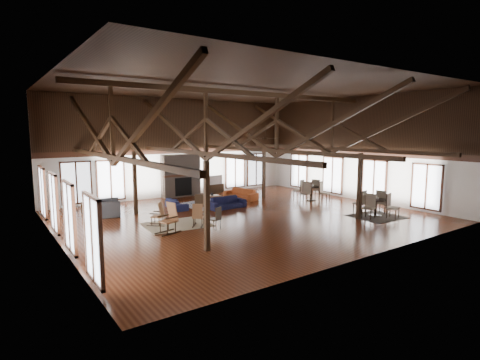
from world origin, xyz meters
TOP-DOWN VIEW (x-y plane):
  - floor at (0.00, 0.00)m, footprint 16.00×16.00m
  - ceiling at (0.00, 0.00)m, footprint 16.00×14.00m
  - wall_back at (0.00, 7.00)m, footprint 16.00×0.02m
  - wall_front at (0.00, -7.00)m, footprint 16.00×0.02m
  - wall_left at (-8.00, 0.00)m, footprint 0.02×14.00m
  - wall_right at (8.00, 0.00)m, footprint 0.02×14.00m
  - roof_truss at (0.00, 0.00)m, footprint 15.60×14.07m
  - post_grid at (0.00, 0.00)m, footprint 8.16×7.16m
  - fireplace at (0.00, 6.67)m, footprint 2.50×0.69m
  - ceiling_fan at (0.50, -1.00)m, footprint 1.60×1.60m
  - sofa_navy_front at (0.38, 2.04)m, footprint 2.03×0.81m
  - sofa_navy_left at (-1.85, 3.44)m, footprint 1.77×0.80m
  - sofa_orange at (2.49, 3.77)m, footprint 2.24×1.37m
  - coffee_table at (0.23, 3.60)m, footprint 1.22×0.68m
  - vase at (0.35, 3.53)m, footprint 0.21×0.21m
  - armchair at (-5.27, 3.74)m, footprint 1.38×1.27m
  - side_table_lamp at (-6.02, 4.71)m, footprint 0.45×0.45m
  - rocking_chair_a at (-4.00, 0.64)m, footprint 0.86×0.84m
  - rocking_chair_b at (-2.70, -0.45)m, footprint 0.80×0.85m
  - rocking_chair_c at (-4.08, -0.68)m, footprint 1.05×0.73m
  - side_chair_a at (-1.69, 1.20)m, footprint 0.64×0.64m
  - side_chair_b at (-2.34, -1.39)m, footprint 0.54×0.54m
  - cafe_table_near at (5.24, -3.54)m, footprint 2.21×2.21m
  - cafe_table_far at (5.67, 1.12)m, footprint 2.22×2.22m
  - cup_near at (5.27, -3.61)m, footprint 0.15×0.15m
  - cup_far at (5.71, 1.07)m, footprint 0.17×0.17m
  - tv_console at (2.51, 6.75)m, footprint 1.10×0.41m
  - television at (2.48, 6.75)m, footprint 1.03×0.20m
  - rug_tan at (-3.31, 0.31)m, footprint 2.89×2.35m
  - rug_navy at (0.36, 3.65)m, footprint 3.68×3.00m
  - rug_dark at (5.14, -3.69)m, footprint 2.34×2.15m

SIDE VIEW (x-z plane):
  - floor at x=0.00m, z-range 0.00..0.00m
  - rug_tan at x=-3.31m, z-range 0.00..0.01m
  - rug_dark at x=5.14m, z-range 0.00..0.01m
  - rug_navy at x=0.36m, z-range 0.00..0.01m
  - sofa_navy_left at x=-1.85m, z-range 0.00..0.50m
  - tv_console at x=2.51m, z-range 0.00..0.55m
  - sofa_navy_front at x=0.38m, z-range 0.00..0.59m
  - sofa_orange at x=2.49m, z-range 0.00..0.61m
  - armchair at x=-5.27m, z-range 0.00..0.77m
  - coffee_table at x=0.23m, z-range 0.17..0.62m
  - side_table_lamp at x=-6.02m, z-range -0.14..1.01m
  - rocking_chair_b at x=-2.70m, z-range -0.03..0.96m
  - rocking_chair_a at x=-4.00m, z-range -0.03..0.99m
  - vase at x=0.35m, z-range 0.45..0.65m
  - side_chair_b at x=-2.34m, z-range 0.08..1.03m
  - cafe_table_near at x=5.24m, z-range 0.00..1.13m
  - cafe_table_far at x=5.67m, z-range 0.00..1.14m
  - rocking_chair_c at x=-4.08m, z-range -0.04..1.19m
  - side_chair_a at x=-1.69m, z-range 0.09..1.17m
  - television at x=2.48m, z-range 0.55..1.14m
  - cup_near at x=5.27m, z-range 0.81..0.91m
  - cup_far at x=5.71m, z-range 0.82..0.93m
  - fireplace at x=0.00m, z-range -0.01..2.59m
  - post_grid at x=0.00m, z-range 0.00..3.05m
  - wall_back at x=0.00m, z-range 0.00..6.00m
  - wall_front at x=0.00m, z-range 0.00..6.00m
  - wall_left at x=-8.00m, z-range 0.00..6.00m
  - wall_right at x=8.00m, z-range 0.00..6.00m
  - ceiling_fan at x=0.50m, z-range 3.36..4.11m
  - roof_truss at x=0.00m, z-range 2.46..5.60m
  - ceiling at x=0.00m, z-range 5.99..6.01m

